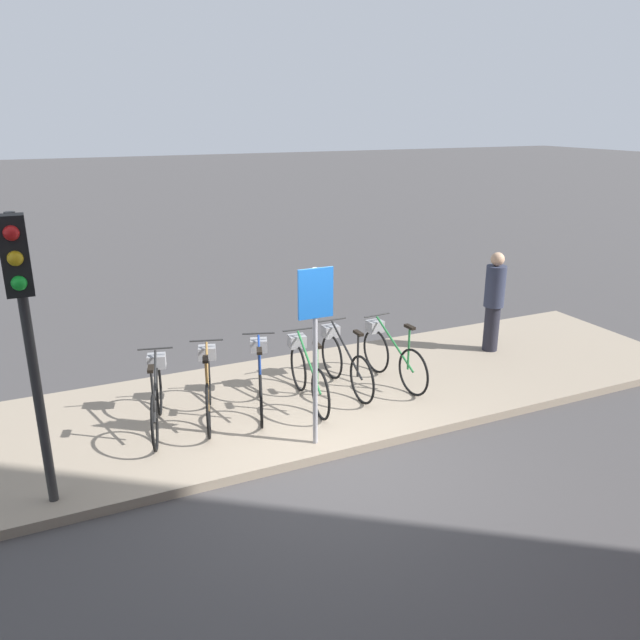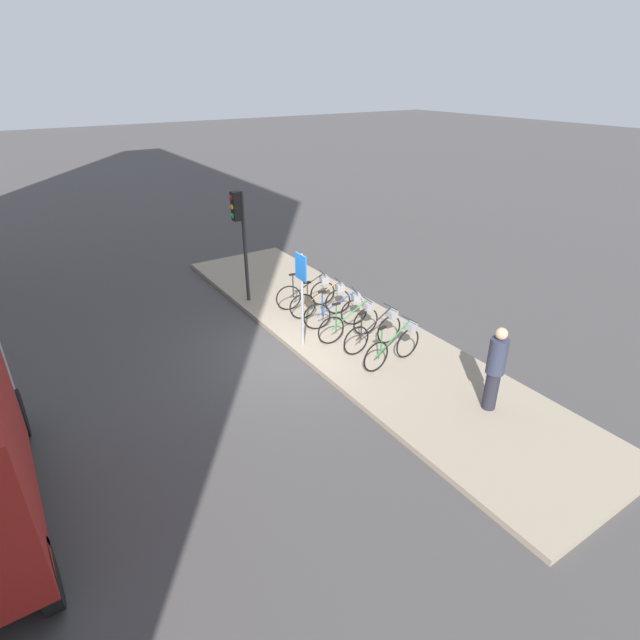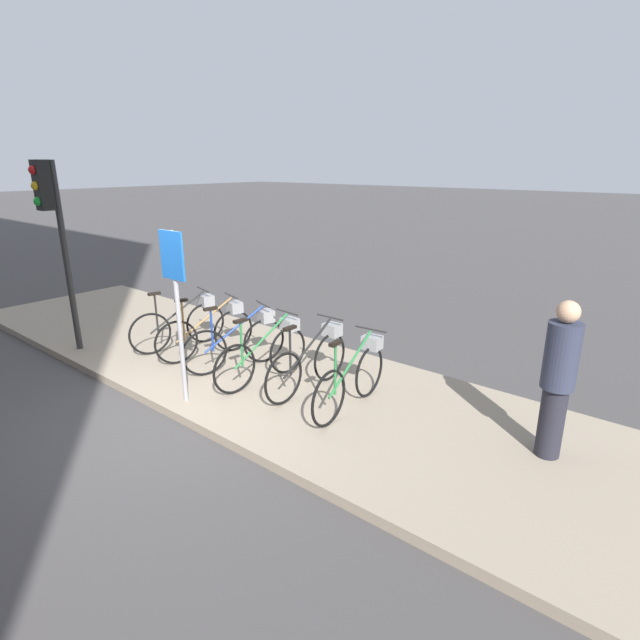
{
  "view_description": "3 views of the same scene",
  "coord_description": "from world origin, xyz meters",
  "px_view_note": "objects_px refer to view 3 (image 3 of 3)",
  "views": [
    {
      "loc": [
        -2.88,
        -6.07,
        4.06
      ],
      "look_at": [
        0.58,
        1.53,
        1.29
      ],
      "focal_mm": 35.0,
      "sensor_mm": 36.0,
      "label": 1
    },
    {
      "loc": [
        8.9,
        -5.06,
        5.98
      ],
      "look_at": [
        0.05,
        0.73,
        0.69
      ],
      "focal_mm": 28.0,
      "sensor_mm": 36.0,
      "label": 2
    },
    {
      "loc": [
        5.17,
        -3.23,
        3.16
      ],
      "look_at": [
        1.48,
        1.27,
        1.32
      ],
      "focal_mm": 28.0,
      "sensor_mm": 36.0,
      "label": 3
    }
  ],
  "objects_px": {
    "parked_bicycle_3": "(267,351)",
    "pedestrian": "(558,377)",
    "sign_post": "(176,289)",
    "traffic_light": "(52,217)",
    "parked_bicycle_1": "(211,330)",
    "parked_bicycle_0": "(183,322)",
    "parked_bicycle_4": "(312,359)",
    "parked_bicycle_5": "(354,375)",
    "parked_bicycle_2": "(241,340)"
  },
  "relations": [
    {
      "from": "sign_post",
      "to": "parked_bicycle_1",
      "type": "bearing_deg",
      "value": 128.51
    },
    {
      "from": "parked_bicycle_2",
      "to": "parked_bicycle_3",
      "type": "xyz_separation_m",
      "value": [
        0.67,
        -0.09,
        0.0
      ]
    },
    {
      "from": "parked_bicycle_5",
      "to": "sign_post",
      "type": "bearing_deg",
      "value": -144.94
    },
    {
      "from": "parked_bicycle_1",
      "to": "parked_bicycle_2",
      "type": "distance_m",
      "value": 0.73
    },
    {
      "from": "parked_bicycle_3",
      "to": "parked_bicycle_4",
      "type": "height_order",
      "value": "same"
    },
    {
      "from": "traffic_light",
      "to": "sign_post",
      "type": "relative_size",
      "value": 1.36
    },
    {
      "from": "parked_bicycle_4",
      "to": "traffic_light",
      "type": "distance_m",
      "value": 4.71
    },
    {
      "from": "parked_bicycle_2",
      "to": "traffic_light",
      "type": "distance_m",
      "value": 3.55
    },
    {
      "from": "parked_bicycle_2",
      "to": "parked_bicycle_4",
      "type": "relative_size",
      "value": 0.96
    },
    {
      "from": "parked_bicycle_1",
      "to": "parked_bicycle_5",
      "type": "distance_m",
      "value": 2.85
    },
    {
      "from": "traffic_light",
      "to": "parked_bicycle_1",
      "type": "bearing_deg",
      "value": 33.27
    },
    {
      "from": "parked_bicycle_2",
      "to": "sign_post",
      "type": "distance_m",
      "value": 1.69
    },
    {
      "from": "parked_bicycle_5",
      "to": "traffic_light",
      "type": "height_order",
      "value": "traffic_light"
    },
    {
      "from": "parked_bicycle_4",
      "to": "sign_post",
      "type": "height_order",
      "value": "sign_post"
    },
    {
      "from": "parked_bicycle_5",
      "to": "sign_post",
      "type": "distance_m",
      "value": 2.49
    },
    {
      "from": "parked_bicycle_0",
      "to": "pedestrian",
      "type": "height_order",
      "value": "pedestrian"
    },
    {
      "from": "parked_bicycle_2",
      "to": "parked_bicycle_4",
      "type": "xyz_separation_m",
      "value": [
        1.35,
        0.1,
        0.0
      ]
    },
    {
      "from": "parked_bicycle_1",
      "to": "pedestrian",
      "type": "distance_m",
      "value": 5.17
    },
    {
      "from": "parked_bicycle_4",
      "to": "traffic_light",
      "type": "bearing_deg",
      "value": -160.98
    },
    {
      "from": "pedestrian",
      "to": "parked_bicycle_4",
      "type": "bearing_deg",
      "value": -173.4
    },
    {
      "from": "parked_bicycle_1",
      "to": "pedestrian",
      "type": "xyz_separation_m",
      "value": [
        5.13,
        0.44,
        0.47
      ]
    },
    {
      "from": "parked_bicycle_2",
      "to": "parked_bicycle_3",
      "type": "height_order",
      "value": "same"
    },
    {
      "from": "parked_bicycle_5",
      "to": "parked_bicycle_1",
      "type": "bearing_deg",
      "value": -179.83
    },
    {
      "from": "parked_bicycle_5",
      "to": "pedestrian",
      "type": "xyz_separation_m",
      "value": [
        2.28,
        0.43,
        0.47
      ]
    },
    {
      "from": "pedestrian",
      "to": "sign_post",
      "type": "distance_m",
      "value": 4.5
    },
    {
      "from": "parked_bicycle_3",
      "to": "parked_bicycle_5",
      "type": "distance_m",
      "value": 1.46
    },
    {
      "from": "traffic_light",
      "to": "sign_post",
      "type": "bearing_deg",
      "value": 1.07
    },
    {
      "from": "parked_bicycle_0",
      "to": "parked_bicycle_4",
      "type": "xyz_separation_m",
      "value": [
        2.78,
        0.11,
        0.0
      ]
    },
    {
      "from": "parked_bicycle_4",
      "to": "parked_bicycle_0",
      "type": "bearing_deg",
      "value": -177.69
    },
    {
      "from": "parked_bicycle_0",
      "to": "parked_bicycle_4",
      "type": "bearing_deg",
      "value": 2.31
    },
    {
      "from": "parked_bicycle_5",
      "to": "parked_bicycle_2",
      "type": "bearing_deg",
      "value": -179.33
    },
    {
      "from": "parked_bicycle_1",
      "to": "parked_bicycle_3",
      "type": "xyz_separation_m",
      "value": [
        1.4,
        -0.11,
        0.0
      ]
    },
    {
      "from": "parked_bicycle_0",
      "to": "sign_post",
      "type": "height_order",
      "value": "sign_post"
    },
    {
      "from": "parked_bicycle_2",
      "to": "parked_bicycle_3",
      "type": "distance_m",
      "value": 0.68
    },
    {
      "from": "pedestrian",
      "to": "sign_post",
      "type": "relative_size",
      "value": 0.77
    },
    {
      "from": "parked_bicycle_3",
      "to": "parked_bicycle_0",
      "type": "bearing_deg",
      "value": 177.71
    },
    {
      "from": "parked_bicycle_3",
      "to": "pedestrian",
      "type": "distance_m",
      "value": 3.8
    },
    {
      "from": "parked_bicycle_0",
      "to": "parked_bicycle_3",
      "type": "bearing_deg",
      "value": -2.29
    },
    {
      "from": "parked_bicycle_3",
      "to": "pedestrian",
      "type": "height_order",
      "value": "pedestrian"
    },
    {
      "from": "parked_bicycle_5",
      "to": "traffic_light",
      "type": "relative_size",
      "value": 0.55
    },
    {
      "from": "parked_bicycle_0",
      "to": "traffic_light",
      "type": "bearing_deg",
      "value": -135.78
    },
    {
      "from": "parked_bicycle_4",
      "to": "parked_bicycle_5",
      "type": "distance_m",
      "value": 0.77
    },
    {
      "from": "parked_bicycle_4",
      "to": "sign_post",
      "type": "bearing_deg",
      "value": -128.04
    },
    {
      "from": "pedestrian",
      "to": "parked_bicycle_5",
      "type": "bearing_deg",
      "value": -169.35
    },
    {
      "from": "parked_bicycle_0",
      "to": "sign_post",
      "type": "bearing_deg",
      "value": -36.2
    },
    {
      "from": "sign_post",
      "to": "parked_bicycle_3",
      "type": "bearing_deg",
      "value": 71.75
    },
    {
      "from": "parked_bicycle_4",
      "to": "pedestrian",
      "type": "xyz_separation_m",
      "value": [
        3.05,
        0.35,
        0.47
      ]
    },
    {
      "from": "parked_bicycle_3",
      "to": "parked_bicycle_4",
      "type": "xyz_separation_m",
      "value": [
        0.68,
        0.2,
        0.0
      ]
    },
    {
      "from": "parked_bicycle_3",
      "to": "parked_bicycle_5",
      "type": "xyz_separation_m",
      "value": [
        1.45,
        0.12,
        0.0
      ]
    },
    {
      "from": "traffic_light",
      "to": "parked_bicycle_3",
      "type": "bearing_deg",
      "value": 19.6
    }
  ]
}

